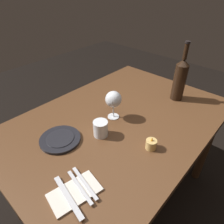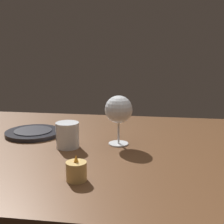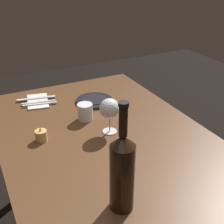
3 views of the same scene
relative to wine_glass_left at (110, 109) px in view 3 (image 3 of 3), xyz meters
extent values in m
cube|color=#56351E|center=(-0.01, 0.04, -0.13)|extent=(1.30, 0.90, 0.04)
cylinder|color=#412816|center=(0.57, -0.34, -0.50)|extent=(0.06, 0.06, 0.70)
cylinder|color=#412816|center=(0.57, 0.42, -0.50)|extent=(0.06, 0.06, 0.70)
cylinder|color=white|center=(0.00, 0.00, -0.11)|extent=(0.07, 0.07, 0.00)
cylinder|color=white|center=(0.00, 0.00, -0.07)|extent=(0.01, 0.01, 0.08)
sphere|color=white|center=(0.00, 0.00, 0.00)|extent=(0.09, 0.09, 0.09)
cylinder|color=beige|center=(0.00, 0.00, 0.00)|extent=(0.07, 0.07, 0.03)
cylinder|color=black|center=(-0.43, 0.17, 0.00)|extent=(0.08, 0.08, 0.23)
cone|color=black|center=(-0.43, 0.17, 0.13)|extent=(0.08, 0.08, 0.04)
cylinder|color=black|center=(-0.43, 0.17, 0.20)|extent=(0.03, 0.03, 0.09)
cylinder|color=black|center=(-0.43, 0.17, 0.25)|extent=(0.03, 0.03, 0.01)
cylinder|color=white|center=(0.16, 0.06, -0.07)|extent=(0.07, 0.07, 0.08)
cylinder|color=silver|center=(0.16, 0.06, -0.09)|extent=(0.06, 0.06, 0.05)
cylinder|color=#DBB266|center=(0.07, 0.30, -0.09)|extent=(0.05, 0.05, 0.05)
cylinder|color=white|center=(0.07, 0.30, -0.10)|extent=(0.04, 0.04, 0.03)
cone|color=#F99E2D|center=(0.07, 0.30, -0.06)|extent=(0.01, 0.01, 0.02)
cylinder|color=black|center=(0.32, -0.06, -0.11)|extent=(0.20, 0.20, 0.01)
cylinder|color=black|center=(0.32, -0.06, -0.10)|extent=(0.14, 0.14, 0.00)
cube|color=silver|center=(0.46, 0.22, -0.11)|extent=(0.21, 0.14, 0.01)
cube|color=silver|center=(0.43, 0.22, -0.11)|extent=(0.05, 0.18, 0.00)
cube|color=silver|center=(0.41, 0.22, -0.11)|extent=(0.05, 0.18, 0.00)
cube|color=silver|center=(0.49, 0.22, -0.11)|extent=(0.06, 0.21, 0.00)
camera|label=1|loc=(0.69, 0.62, 0.57)|focal=32.01mm
camera|label=2|loc=(-0.13, 1.02, 0.22)|focal=52.17mm
camera|label=3|loc=(-1.07, 0.52, 0.60)|focal=48.66mm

